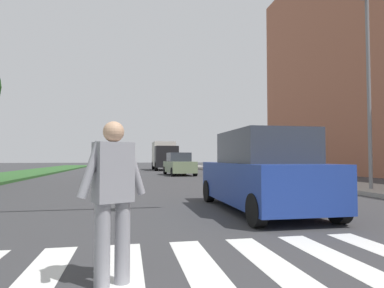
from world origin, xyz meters
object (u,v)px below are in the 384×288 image
at_px(truck_box_delivery, 164,155).
at_px(suv_crossing, 262,173).
at_px(pedestrian_performer, 113,194).
at_px(sedan_midblock, 179,165).
at_px(street_lamp_right, 366,72).

bearing_deg(truck_box_delivery, suv_crossing, -91.19).
xyz_separation_m(pedestrian_performer, sedan_midblock, (3.96, 21.39, -0.14)).
relative_size(street_lamp_right, sedan_midblock, 1.74).
relative_size(sedan_midblock, truck_box_delivery, 0.69).
xyz_separation_m(street_lamp_right, truck_box_delivery, (-5.10, 25.02, -2.96)).
bearing_deg(sedan_midblock, suv_crossing, -91.86).
bearing_deg(sedan_midblock, truck_box_delivery, 89.85).
relative_size(pedestrian_performer, suv_crossing, 0.37).
bearing_deg(truck_box_delivery, pedestrian_performer, -97.01).
bearing_deg(suv_crossing, pedestrian_performer, -129.17).
xyz_separation_m(suv_crossing, sedan_midblock, (0.56, 17.22, -0.13)).
relative_size(pedestrian_performer, truck_box_delivery, 0.27).
distance_m(street_lamp_right, truck_box_delivery, 25.71).
distance_m(street_lamp_right, suv_crossing, 7.51).
bearing_deg(street_lamp_right, truck_box_delivery, 101.52).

